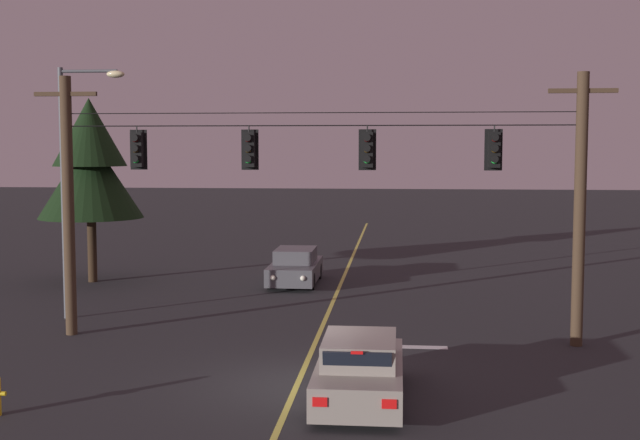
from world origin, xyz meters
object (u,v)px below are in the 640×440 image
object	(u,v)px
traffic_light_leftmost	(137,150)
traffic_light_right_inner	(494,150)
car_waiting_near_lane	(360,370)
street_lamp_corner	(73,169)
traffic_light_left_inner	(249,150)
car_oncoming_lead	(295,267)
tree_verge_near	(90,164)
traffic_light_centre	(367,150)

from	to	relation	value
traffic_light_leftmost	traffic_light_right_inner	bearing A→B (deg)	0.00
car_waiting_near_lane	street_lamp_corner	distance (m)	12.69
traffic_light_right_inner	traffic_light_left_inner	bearing A→B (deg)	180.00
traffic_light_right_inner	street_lamp_corner	size ratio (longest dim) A/B	0.16
traffic_light_right_inner	car_oncoming_lead	world-z (taller)	traffic_light_right_inner
street_lamp_corner	tree_verge_near	distance (m)	7.30
traffic_light_right_inner	street_lamp_corner	world-z (taller)	street_lamp_corner
traffic_light_leftmost	traffic_light_right_inner	distance (m)	9.85
traffic_light_leftmost	street_lamp_corner	bearing A→B (deg)	141.55
traffic_light_leftmost	tree_verge_near	bearing A→B (deg)	118.02
car_waiting_near_lane	traffic_light_right_inner	bearing A→B (deg)	58.52
traffic_light_leftmost	street_lamp_corner	xyz separation A→B (m)	(-2.77, 2.20, -0.60)
traffic_light_right_inner	street_lamp_corner	bearing A→B (deg)	170.12
car_oncoming_lead	tree_verge_near	xyz separation A→B (m)	(-8.15, -0.32, 4.06)
traffic_light_left_inner	car_oncoming_lead	xyz separation A→B (m)	(0.08, 9.51, -4.66)
car_waiting_near_lane	car_oncoming_lead	xyz separation A→B (m)	(-3.27, 14.94, -0.00)
traffic_light_right_inner	tree_verge_near	bearing A→B (deg)	148.07
traffic_light_left_inner	street_lamp_corner	size ratio (longest dim) A/B	0.16
car_waiting_near_lane	car_oncoming_lead	world-z (taller)	same
traffic_light_centre	traffic_light_left_inner	bearing A→B (deg)	180.00
traffic_light_right_inner	tree_verge_near	size ratio (longest dim) A/B	0.17
traffic_light_leftmost	car_waiting_near_lane	distance (m)	9.68
car_waiting_near_lane	car_oncoming_lead	size ratio (longest dim) A/B	0.98
car_waiting_near_lane	car_oncoming_lead	distance (m)	15.30
traffic_light_left_inner	street_lamp_corner	world-z (taller)	street_lamp_corner
traffic_light_right_inner	car_waiting_near_lane	xyz separation A→B (m)	(-3.33, -5.44, -4.66)
street_lamp_corner	car_waiting_near_lane	bearing A→B (deg)	-39.41
traffic_light_right_inner	car_waiting_near_lane	distance (m)	7.89
traffic_light_leftmost	street_lamp_corner	size ratio (longest dim) A/B	0.16
traffic_light_right_inner	car_waiting_near_lane	bearing A→B (deg)	-121.48
car_waiting_near_lane	tree_verge_near	world-z (taller)	tree_verge_near
traffic_light_centre	traffic_light_right_inner	world-z (taller)	same
traffic_light_left_inner	traffic_light_right_inner	xyz separation A→B (m)	(6.67, 0.00, 0.00)
traffic_light_centre	tree_verge_near	xyz separation A→B (m)	(-11.33, 9.18, -0.60)
car_waiting_near_lane	street_lamp_corner	size ratio (longest dim) A/B	0.55
traffic_light_left_inner	traffic_light_leftmost	bearing A→B (deg)	180.00
car_oncoming_lead	traffic_light_left_inner	bearing A→B (deg)	-90.48
traffic_light_centre	car_waiting_near_lane	distance (m)	7.16
traffic_light_centre	traffic_light_leftmost	bearing A→B (deg)	180.00
traffic_light_leftmost	street_lamp_corner	distance (m)	3.58
traffic_light_leftmost	car_oncoming_lead	bearing A→B (deg)	71.09
traffic_light_left_inner	car_waiting_near_lane	bearing A→B (deg)	-58.40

